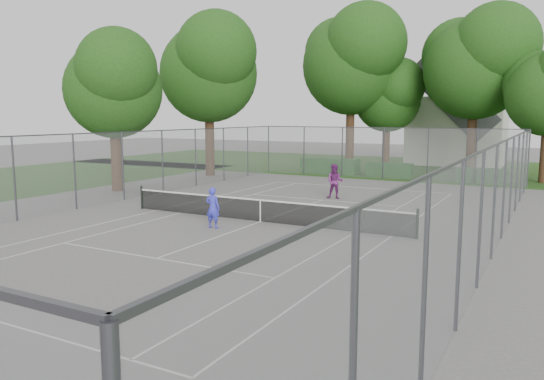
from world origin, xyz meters
The scene contains 16 objects.
ground centered at (0.00, 0.00, 0.00)m, with size 120.00×120.00×0.00m, color #5F5C5A.
grass_far centered at (0.00, 26.00, 0.00)m, with size 60.00×20.00×0.00m, color #1F4012.
court_markings centered at (0.00, 0.00, 0.01)m, with size 11.03×23.83×0.01m.
tennis_net centered at (0.00, 0.00, 0.51)m, with size 12.87×0.10×1.10m.
perimeter_fence centered at (0.00, 0.00, 1.81)m, with size 18.08×34.08×3.52m.
tree_far_left centered at (-4.44, 22.65, 8.90)m, with size 9.00×8.22×12.94m.
tree_far_midleft centered at (-1.94, 24.38, 6.09)m, with size 6.16×5.63×8.86m.
tree_far_midright centered at (5.00, 22.45, 8.25)m, with size 8.34×7.62×11.99m.
tree_side_back centered at (-11.54, 12.91, 7.82)m, with size 7.92×7.23×11.38m.
tree_side_front centered at (-11.74, 3.87, 6.22)m, with size 6.30×5.75×9.06m.
hedge_left centered at (-4.58, 18.57, 0.55)m, with size 4.37×1.31×1.09m, color #194917.
hedge_mid centered at (0.15, 18.16, 0.50)m, with size 3.16×0.90×0.99m, color #194917.
hedge_right centered at (6.34, 17.77, 0.47)m, with size 3.10×1.14×0.93m, color #194917.
house centered at (2.52, 30.70, 3.95)m, with size 7.88×6.11×9.81m.
girl_player centered at (-1.04, -1.89, 0.80)m, with size 0.58×0.38×1.60m, color #3637CD.
woman_player centered at (0.41, 7.13, 0.91)m, with size 0.89×0.69×1.83m, color #6B2367.
Camera 1 is at (10.63, -18.55, 4.36)m, focal length 35.00 mm.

